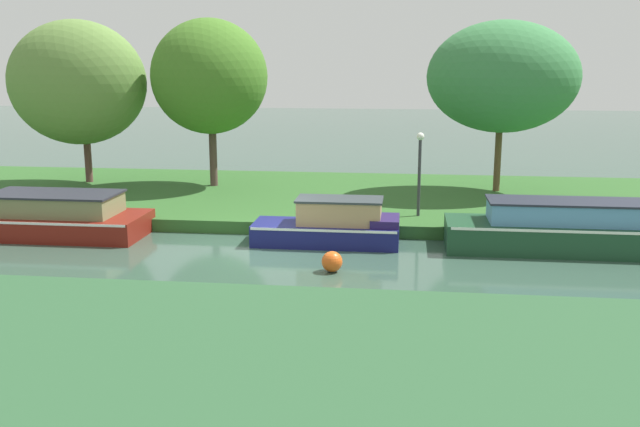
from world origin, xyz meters
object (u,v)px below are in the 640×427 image
navy_barge (332,226)px  willow_tree_left (77,83)px  channel_buoy (332,262)px  maroon_narrowboat (56,217)px  lamp_post (420,163)px  mooring_post_near (29,204)px  willow_tree_centre (209,77)px  forest_cruiser (600,231)px  willow_tree_right (503,77)px

navy_barge → willow_tree_left: bearing=148.0°
navy_barge → channel_buoy: navy_barge is taller
maroon_narrowboat → lamp_post: (10.94, 2.34, 1.52)m
mooring_post_near → channel_buoy: size_ratio=0.95×
willow_tree_centre → mooring_post_near: (-4.67, -5.37, -3.97)m
channel_buoy → forest_cruiser: bearing=20.9°
willow_tree_left → willow_tree_centre: willow_tree_centre is taller
lamp_post → willow_tree_centre: bearing=150.7°
navy_barge → willow_tree_centre: (-5.42, 6.78, 4.07)m
maroon_narrowboat → forest_cruiser: forest_cruiser is taller
mooring_post_near → willow_tree_right: bearing=19.4°
mooring_post_near → lamp_post: bearing=4.2°
maroon_narrowboat → willow_tree_left: (-2.25, 6.67, 3.81)m
forest_cruiser → mooring_post_near: (-17.55, 1.41, 0.04)m
maroon_narrowboat → willow_tree_right: size_ratio=0.86×
willow_tree_left → mooring_post_near: bearing=-83.6°
willow_tree_left → channel_buoy: willow_tree_left is taller
willow_tree_centre → lamp_post: willow_tree_centre is taller
willow_tree_centre → willow_tree_right: bearing=0.7°
willow_tree_centre → lamp_post: bearing=-29.3°
maroon_narrowboat → mooring_post_near: 2.17m
forest_cruiser → willow_tree_right: willow_tree_right is taller
forest_cruiser → willow_tree_centre: (-12.89, 6.78, 4.01)m
navy_barge → forest_cruiser: (7.46, 0.00, 0.06)m
mooring_post_near → maroon_narrowboat: bearing=-40.5°
forest_cruiser → lamp_post: size_ratio=3.25×
willow_tree_left → willow_tree_centre: 5.27m
forest_cruiser → lamp_post: 5.68m
willow_tree_centre → willow_tree_right: 10.92m
lamp_post → mooring_post_near: 12.71m
willow_tree_left → lamp_post: 14.07m
forest_cruiser → willow_tree_centre: size_ratio=1.34×
navy_barge → channel_buoy: (0.29, -2.74, -0.29)m
navy_barge → willow_tree_right: willow_tree_right is taller
mooring_post_near → navy_barge: bearing=-8.0°
willow_tree_right → mooring_post_near: bearing=-160.6°
willow_tree_right → channel_buoy: size_ratio=11.81×
forest_cruiser → channel_buoy: bearing=-159.1°
willow_tree_right → channel_buoy: bearing=-118.4°
maroon_narrowboat → mooring_post_near: bearing=139.5°
navy_barge → mooring_post_near: 10.19m
willow_tree_left → channel_buoy: 15.02m
lamp_post → channel_buoy: size_ratio=4.98×
navy_barge → willow_tree_left: willow_tree_left is taller
willow_tree_centre → lamp_post: (7.93, -4.44, -2.54)m
willow_tree_left → lamp_post: size_ratio=2.41×
forest_cruiser → willow_tree_right: (-1.97, 6.91, 4.03)m
navy_barge → forest_cruiser: bearing=0.0°
willow_tree_left → channel_buoy: bearing=-40.6°
maroon_narrowboat → willow_tree_centre: 8.45m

